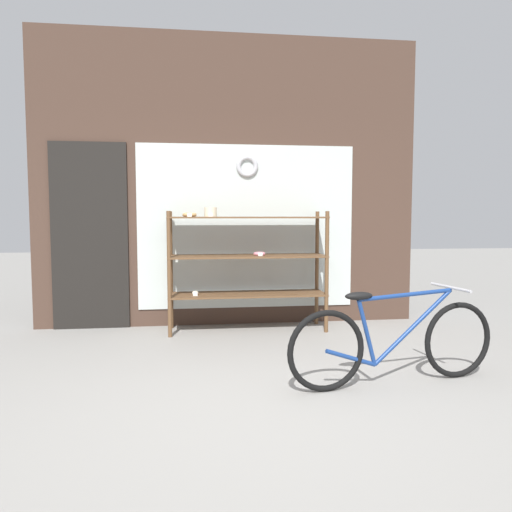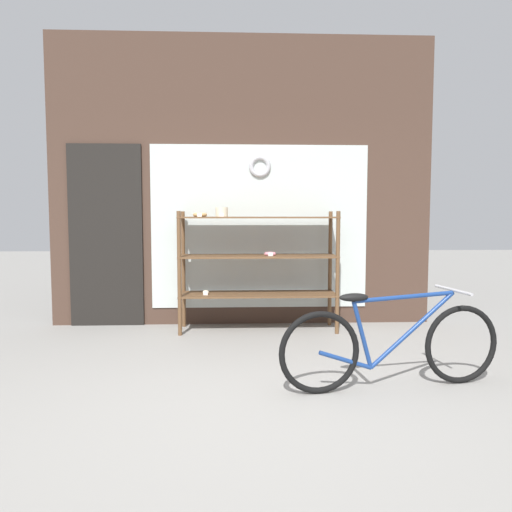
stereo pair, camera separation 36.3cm
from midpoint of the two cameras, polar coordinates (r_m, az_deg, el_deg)
ground_plane at (r=3.46m, az=-2.45°, el=-17.13°), size 30.00×30.00×0.00m
storefront_facade at (r=5.88m, az=-5.33°, el=7.95°), size 4.45×0.13×3.36m
display_case at (r=5.53m, az=-3.13°, el=-0.09°), size 1.74×0.47×1.37m
bicycle at (r=3.92m, az=12.93°, el=-9.54°), size 1.72×0.46×0.74m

